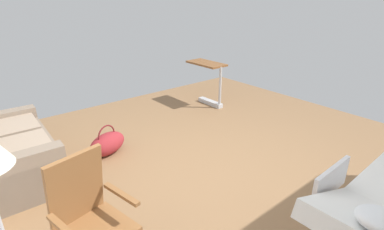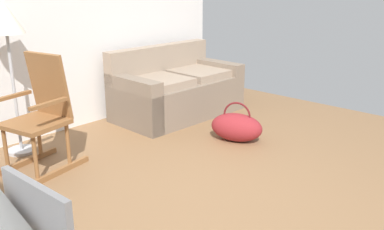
{
  "view_description": "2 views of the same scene",
  "coord_description": "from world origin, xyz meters",
  "px_view_note": "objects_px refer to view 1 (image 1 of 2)",
  "views": [
    {
      "loc": [
        -2.24,
        2.29,
        2.08
      ],
      "look_at": [
        0.07,
        0.4,
        0.84
      ],
      "focal_mm": 27.26,
      "sensor_mm": 36.0,
      "label": 1
    },
    {
      "loc": [
        -2.24,
        -1.68,
        1.68
      ],
      "look_at": [
        0.16,
        0.53,
        0.64
      ],
      "focal_mm": 40.61,
      "sensor_mm": 36.0,
      "label": 2
    }
  ],
  "objects_px": {
    "couch": "(10,153)",
    "overbed_table": "(209,78)",
    "rocking_chair": "(90,222)",
    "duffel_bag": "(108,143)"
  },
  "relations": [
    {
      "from": "couch",
      "to": "rocking_chair",
      "type": "height_order",
      "value": "rocking_chair"
    },
    {
      "from": "overbed_table",
      "to": "duffel_bag",
      "type": "distance_m",
      "value": 2.56
    },
    {
      "from": "overbed_table",
      "to": "duffel_bag",
      "type": "relative_size",
      "value": 1.33
    },
    {
      "from": "couch",
      "to": "rocking_chair",
      "type": "xyz_separation_m",
      "value": [
        -1.97,
        -0.25,
        0.2
      ]
    },
    {
      "from": "duffel_bag",
      "to": "overbed_table",
      "type": "bearing_deg",
      "value": -76.06
    },
    {
      "from": "duffel_bag",
      "to": "couch",
      "type": "bearing_deg",
      "value": 78.44
    },
    {
      "from": "couch",
      "to": "overbed_table",
      "type": "height_order",
      "value": "couch"
    },
    {
      "from": "overbed_table",
      "to": "rocking_chair",
      "type": "bearing_deg",
      "value": 125.16
    },
    {
      "from": "couch",
      "to": "overbed_table",
      "type": "xyz_separation_m",
      "value": [
        0.38,
        -3.58,
        0.23
      ]
    },
    {
      "from": "overbed_table",
      "to": "duffel_bag",
      "type": "bearing_deg",
      "value": 103.94
    }
  ]
}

